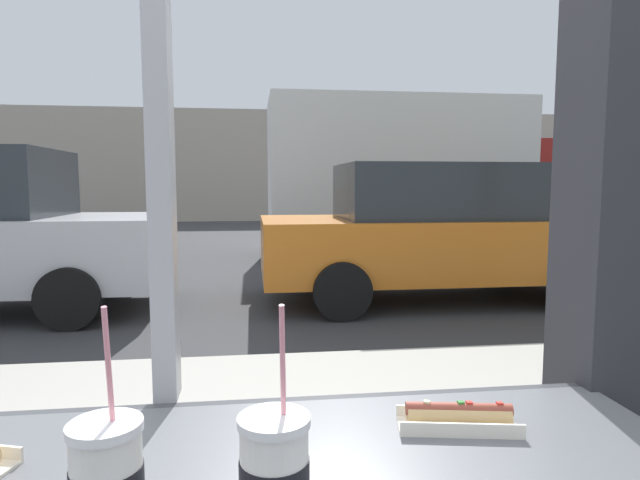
# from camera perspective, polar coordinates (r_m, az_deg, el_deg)

# --- Properties ---
(ground_plane) EXTENTS (60.00, 60.00, 0.00)m
(ground_plane) POSITION_cam_1_polar(r_m,az_deg,el_deg) (9.21, -8.41, -3.25)
(ground_plane) COLOR #38383A
(sidewalk_strip) EXTENTS (16.00, 2.80, 0.14)m
(sidewalk_strip) POSITION_cam_1_polar(r_m,az_deg,el_deg) (3.04, -10.82, -21.44)
(sidewalk_strip) COLOR #B2ADA3
(sidewalk_strip) RESTS_ON ground
(window_wall) EXTENTS (2.69, 0.20, 2.90)m
(window_wall) POSITION_cam_1_polar(r_m,az_deg,el_deg) (1.24, -17.08, 21.66)
(window_wall) COLOR #2D2D33
(window_wall) RESTS_ON ground
(building_facade_far) EXTENTS (28.00, 1.20, 4.43)m
(building_facade_far) POSITION_cam_1_polar(r_m,az_deg,el_deg) (22.20, -7.87, 7.82)
(building_facade_far) COLOR #A89E8E
(building_facade_far) RESTS_ON ground
(soda_cup_right) EXTENTS (0.10, 0.10, 0.32)m
(soda_cup_right) POSITION_cam_1_polar(r_m,az_deg,el_deg) (0.78, -4.89, -23.56)
(soda_cup_right) COLOR white
(soda_cup_right) RESTS_ON window_counter
(hotdog_tray_far) EXTENTS (0.24, 0.12, 0.05)m
(hotdog_tray_far) POSITION_cam_1_polar(r_m,az_deg,el_deg) (1.11, 14.56, -17.80)
(hotdog_tray_far) COLOR silver
(hotdog_tray_far) RESTS_ON window_counter
(loose_straw) EXTENTS (0.15, 0.13, 0.01)m
(loose_straw) POSITION_cam_1_polar(r_m,az_deg,el_deg) (1.08, -22.69, -19.96)
(loose_straw) COLOR white
(loose_straw) RESTS_ON window_counter
(parked_car_orange) EXTENTS (4.40, 1.95, 1.71)m
(parked_car_orange) POSITION_cam_1_polar(r_m,az_deg,el_deg) (6.88, 12.25, 0.86)
(parked_car_orange) COLOR orange
(parked_car_orange) RESTS_ON ground
(box_truck) EXTENTS (6.87, 2.44, 3.15)m
(box_truck) POSITION_cam_1_polar(r_m,az_deg,el_deg) (11.37, 11.27, 7.01)
(box_truck) COLOR silver
(box_truck) RESTS_ON ground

